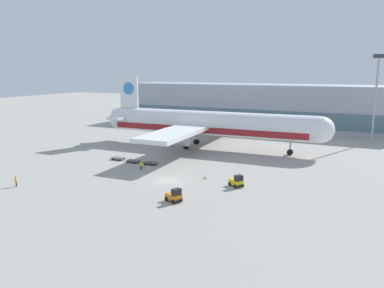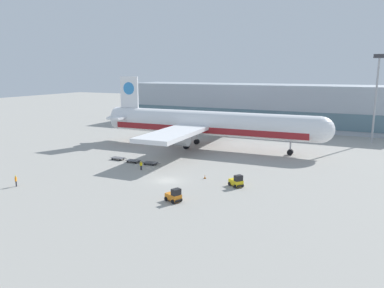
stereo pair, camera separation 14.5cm
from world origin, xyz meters
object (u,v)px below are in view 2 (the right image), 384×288
object	(u,v)px
ground_crew_near	(141,165)
ground_crew_far	(16,180)
baggage_tug_mid	(237,181)
baggage_dolly_lead	(118,158)
airplane_main	(204,124)
light_mast	(376,92)
traffic_cone_near	(205,177)
baggage_tug_foreground	(174,196)
baggage_dolly_third	(151,163)
baggage_dolly_second	(133,161)

from	to	relation	value
ground_crew_near	ground_crew_far	xyz separation A→B (m)	(-12.65, -17.43, 0.07)
baggage_tug_mid	baggage_dolly_lead	size ratio (longest dim) A/B	0.76
airplane_main	baggage_dolly_lead	bearing A→B (deg)	-122.34
light_mast	traffic_cone_near	size ratio (longest dim) A/B	32.62
airplane_main	baggage_tug_foreground	world-z (taller)	airplane_main
baggage_dolly_third	traffic_cone_near	bearing A→B (deg)	-18.26
light_mast	baggage_dolly_third	bearing A→B (deg)	-131.67
ground_crew_near	traffic_cone_near	distance (m)	13.24
baggage_tug_mid	baggage_dolly_lead	xyz separation A→B (m)	(-28.65, 6.85, -0.49)
airplane_main	ground_crew_near	world-z (taller)	airplane_main
airplane_main	baggage_dolly_lead	world-z (taller)	airplane_main
baggage_tug_foreground	ground_crew_near	bearing A→B (deg)	160.99
baggage_dolly_second	airplane_main	bearing A→B (deg)	69.97
baggage_tug_mid	baggage_dolly_second	size ratio (longest dim) A/B	0.76
baggage_tug_foreground	traffic_cone_near	size ratio (longest dim) A/B	4.04
ground_crew_near	traffic_cone_near	world-z (taller)	ground_crew_near
baggage_tug_mid	baggage_dolly_lead	world-z (taller)	baggage_tug_mid
light_mast	baggage_dolly_second	size ratio (longest dim) A/B	6.08
baggage_tug_foreground	baggage_dolly_third	size ratio (longest dim) A/B	0.75
light_mast	ground_crew_far	xyz separation A→B (m)	(-51.86, -66.40, -12.03)
baggage_tug_foreground	baggage_dolly_second	xyz separation A→B (m)	(-18.57, 16.87, -0.49)
baggage_tug_mid	baggage_dolly_lead	bearing A→B (deg)	-158.13
ground_crew_near	baggage_dolly_third	bearing A→B (deg)	-146.52
airplane_main	baggage_dolly_second	world-z (taller)	airplane_main
airplane_main	ground_crew_far	xyz separation A→B (m)	(-15.02, -41.75, -4.76)
baggage_tug_mid	ground_crew_near	distance (m)	19.78
ground_crew_far	ground_crew_near	bearing A→B (deg)	108.77
airplane_main	baggage_tug_foreground	size ratio (longest dim) A/B	20.81
baggage_dolly_lead	ground_crew_far	xyz separation A→B (m)	(-3.68, -22.26, 0.69)
ground_crew_far	baggage_tug_foreground	bearing A→B (deg)	65.01
baggage_dolly_second	ground_crew_far	distance (m)	23.10
baggage_dolly_second	ground_crew_near	world-z (taller)	ground_crew_near
light_mast	baggage_dolly_lead	xyz separation A→B (m)	(-48.18, -44.14, -12.72)
baggage_dolly_second	ground_crew_far	world-z (taller)	ground_crew_far
light_mast	baggage_dolly_lead	distance (m)	66.57
airplane_main	baggage_dolly_third	size ratio (longest dim) A/B	15.66
baggage_tug_mid	ground_crew_near	world-z (taller)	baggage_tug_mid
light_mast	baggage_tug_mid	bearing A→B (deg)	-110.96
light_mast	baggage_tug_foreground	bearing A→B (deg)	-112.36
baggage_tug_foreground	ground_crew_near	size ratio (longest dim) A/B	1.62
ground_crew_far	airplane_main	bearing A→B (deg)	124.96
light_mast	ground_crew_far	size ratio (longest dim) A/B	12.40
ground_crew_far	baggage_dolly_lead	bearing A→B (deg)	135.35
baggage_dolly_second	ground_crew_near	xyz separation A→B (m)	(4.69, -4.25, 0.62)
airplane_main	light_mast	bearing A→B (deg)	31.62
baggage_dolly_second	baggage_dolly_third	xyz separation A→B (m)	(4.12, 0.02, 0.00)
baggage_dolly_lead	baggage_dolly_third	xyz separation A→B (m)	(8.40, -0.55, 0.00)
light_mast	ground_crew_far	bearing A→B (deg)	-127.99
light_mast	baggage_dolly_second	xyz separation A→B (m)	(-43.90, -44.72, -12.72)
baggage_tug_foreground	baggage_tug_mid	bearing A→B (deg)	84.58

